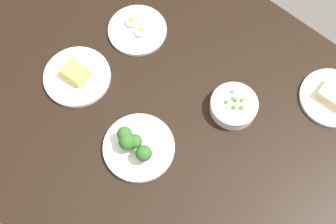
{
  "coord_description": "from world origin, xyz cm",
  "views": [
    {
      "loc": [
        -33.58,
        37.88,
        124.22
      ],
      "look_at": [
        0.0,
        0.0,
        6.0
      ],
      "focal_mm": 47.91,
      "sensor_mm": 36.0,
      "label": 1
    }
  ],
  "objects_px": {
    "plate_sandwich": "(333,97)",
    "plate_cheese": "(77,76)",
    "bowl_peas": "(234,106)",
    "plate_broccoli": "(137,146)",
    "plate_eggs": "(137,29)"
  },
  "relations": [
    {
      "from": "plate_sandwich",
      "to": "plate_cheese",
      "type": "xyz_separation_m",
      "value": [
        0.61,
        0.45,
        0.0
      ]
    },
    {
      "from": "bowl_peas",
      "to": "plate_cheese",
      "type": "bearing_deg",
      "value": 29.03
    },
    {
      "from": "plate_broccoli",
      "to": "plate_sandwich",
      "type": "distance_m",
      "value": 0.59
    },
    {
      "from": "plate_broccoli",
      "to": "plate_sandwich",
      "type": "xyz_separation_m",
      "value": [
        -0.32,
        -0.49,
        -0.01
      ]
    },
    {
      "from": "plate_sandwich",
      "to": "plate_cheese",
      "type": "bearing_deg",
      "value": 36.27
    },
    {
      "from": "plate_cheese",
      "to": "plate_broccoli",
      "type": "bearing_deg",
      "value": 171.17
    },
    {
      "from": "plate_broccoli",
      "to": "plate_sandwich",
      "type": "bearing_deg",
      "value": -123.16
    },
    {
      "from": "plate_broccoli",
      "to": "bowl_peas",
      "type": "bearing_deg",
      "value": -114.43
    },
    {
      "from": "plate_cheese",
      "to": "bowl_peas",
      "type": "relative_size",
      "value": 1.46
    },
    {
      "from": "bowl_peas",
      "to": "plate_sandwich",
      "type": "bearing_deg",
      "value": -132.08
    },
    {
      "from": "plate_sandwich",
      "to": "plate_cheese",
      "type": "height_order",
      "value": "plate_cheese"
    },
    {
      "from": "plate_cheese",
      "to": "bowl_peas",
      "type": "distance_m",
      "value": 0.47
    },
    {
      "from": "plate_eggs",
      "to": "plate_sandwich",
      "type": "bearing_deg",
      "value": -160.61
    },
    {
      "from": "plate_sandwich",
      "to": "bowl_peas",
      "type": "xyz_separation_m",
      "value": [
        0.2,
        0.22,
        0.01
      ]
    },
    {
      "from": "plate_eggs",
      "to": "bowl_peas",
      "type": "xyz_separation_m",
      "value": [
        -0.39,
        0.01,
        0.01
      ]
    }
  ]
}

